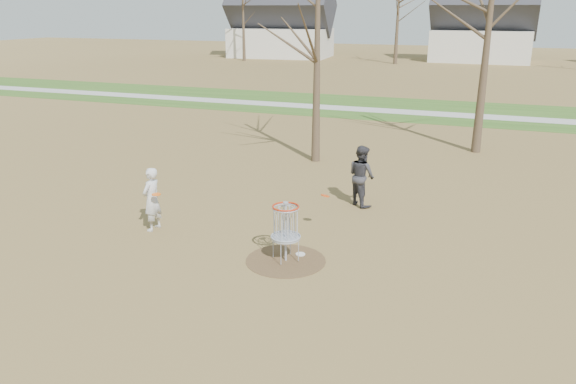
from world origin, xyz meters
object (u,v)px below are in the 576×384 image
at_px(disc_grounded, 300,254).
at_px(player_throwing, 361,176).
at_px(disc_golf_basket, 286,223).
at_px(player_standing, 152,199).

bearing_deg(disc_grounded, player_throwing, 82.87).
bearing_deg(player_throwing, disc_golf_basket, 120.20).
bearing_deg(disc_grounded, disc_golf_basket, -117.45).
distance_m(player_throwing, disc_golf_basket, 4.33).
bearing_deg(disc_golf_basket, player_throwing, 80.79).
xyz_separation_m(player_throwing, disc_grounded, (-0.48, -3.87, -0.85)).
relative_size(player_standing, disc_golf_basket, 1.21).
bearing_deg(player_throwing, disc_grounded, 122.28).
xyz_separation_m(disc_grounded, disc_golf_basket, (-0.21, -0.40, 0.89)).
height_order(player_throwing, disc_grounded, player_throwing).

